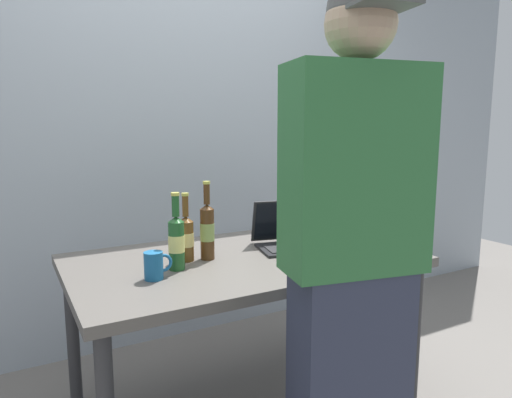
# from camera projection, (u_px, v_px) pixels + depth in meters

# --- Properties ---
(desk) EXTENTS (1.48, 0.87, 0.74)m
(desk) POSITION_uv_depth(u_px,v_px,m) (243.00, 271.00, 2.05)
(desk) COLOR #56514C
(desk) RESTS_ON ground
(laptop) EXTENTS (0.36, 0.34, 0.21)m
(laptop) POSITION_uv_depth(u_px,v_px,m) (289.00, 237.00, 2.18)
(laptop) COLOR black
(laptop) RESTS_ON desk
(beer_bottle_brown) EXTENTS (0.07, 0.07, 0.29)m
(beer_bottle_brown) POSITION_uv_depth(u_px,v_px,m) (186.00, 237.00, 1.95)
(beer_bottle_brown) COLOR brown
(beer_bottle_brown) RESTS_ON desk
(beer_bottle_amber) EXTENTS (0.06, 0.06, 0.34)m
(beer_bottle_amber) POSITION_uv_depth(u_px,v_px,m) (207.00, 229.00, 1.97)
(beer_bottle_amber) COLOR #472B14
(beer_bottle_amber) RESTS_ON desk
(beer_bottle_green) EXTENTS (0.06, 0.06, 0.31)m
(beer_bottle_green) POSITION_uv_depth(u_px,v_px,m) (176.00, 241.00, 1.82)
(beer_bottle_green) COLOR #1E5123
(beer_bottle_green) RESTS_ON desk
(person_figure) EXTENTS (0.47, 0.34, 1.75)m
(person_figure) POSITION_uv_depth(u_px,v_px,m) (353.00, 257.00, 1.46)
(person_figure) COLOR #2D3347
(person_figure) RESTS_ON ground
(coffee_mug) EXTENTS (0.11, 0.07, 0.10)m
(coffee_mug) POSITION_uv_depth(u_px,v_px,m) (155.00, 265.00, 1.72)
(coffee_mug) COLOR #19598C
(coffee_mug) RESTS_ON desk
(back_wall) EXTENTS (6.00, 0.10, 2.60)m
(back_wall) POSITION_uv_depth(u_px,v_px,m) (169.00, 128.00, 2.77)
(back_wall) COLOR #99A3AD
(back_wall) RESTS_ON ground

